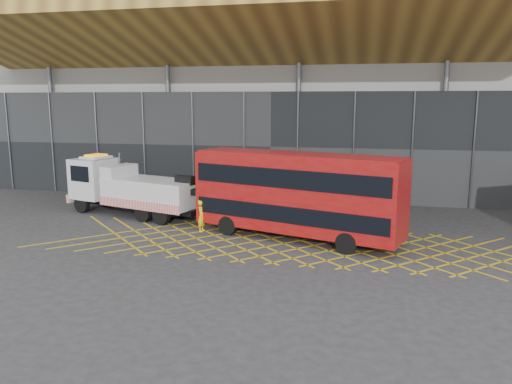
# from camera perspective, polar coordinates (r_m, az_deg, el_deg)

# --- Properties ---
(ground_plane) EXTENTS (120.00, 120.00, 0.00)m
(ground_plane) POSITION_cam_1_polar(r_m,az_deg,el_deg) (27.33, -6.85, -5.27)
(ground_plane) COLOR #2A2A2C
(road_markings) EXTENTS (27.96, 7.16, 0.01)m
(road_markings) POSITION_cam_1_polar(r_m,az_deg,el_deg) (26.10, 4.92, -5.98)
(road_markings) COLOR gold
(road_markings) RESTS_ON ground_plane
(construction_building) EXTENTS (55.00, 23.97, 18.00)m
(construction_building) POSITION_cam_1_polar(r_m,az_deg,el_deg) (43.81, 3.34, 12.51)
(construction_building) COLOR gray
(construction_building) RESTS_ON ground_plane
(recovery_truck) EXTENTS (11.06, 5.31, 3.88)m
(recovery_truck) POSITION_cam_1_polar(r_m,az_deg,el_deg) (33.30, -14.30, 0.47)
(recovery_truck) COLOR black
(recovery_truck) RESTS_ON ground_plane
(bus_towed) EXTENTS (11.59, 6.02, 4.63)m
(bus_towed) POSITION_cam_1_polar(r_m,az_deg,el_deg) (26.56, 4.59, -0.00)
(bus_towed) COLOR maroon
(bus_towed) RESTS_ON ground_plane
(worker) EXTENTS (0.50, 0.70, 1.81)m
(worker) POSITION_cam_1_polar(r_m,az_deg,el_deg) (28.53, -6.21, -2.71)
(worker) COLOR yellow
(worker) RESTS_ON ground_plane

